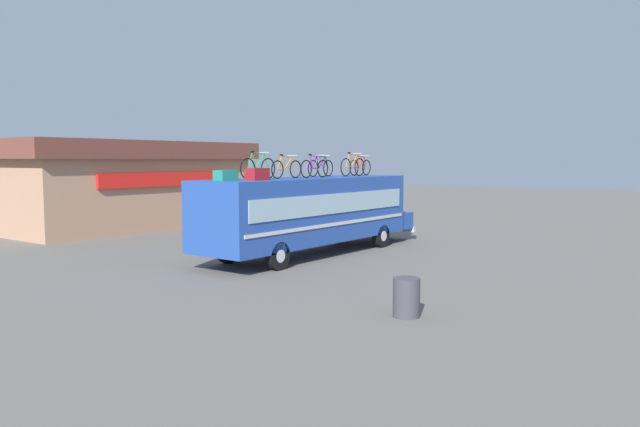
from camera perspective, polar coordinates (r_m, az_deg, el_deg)
ground_plane at (r=23.51m, az=-1.08°, el=-3.87°), size 120.00×120.00×0.00m
bus at (r=23.44m, az=-0.83°, el=0.31°), size 11.43×2.64×2.95m
luggage_bag_1 at (r=20.34m, az=-8.74°, el=3.52°), size 0.73×0.45×0.34m
luggage_bag_2 at (r=20.56m, az=-5.85°, el=3.66°), size 0.75×0.47×0.40m
rooftop_bicycle_1 at (r=21.53m, az=-5.78°, el=4.27°), size 1.80×0.44×0.98m
rooftop_bicycle_2 at (r=22.29m, az=-3.13°, el=4.21°), size 1.68×0.44×0.88m
rooftop_bicycle_3 at (r=23.07m, az=-0.51°, el=4.27°), size 1.70×0.44×0.90m
rooftop_bicycle_4 at (r=24.59m, az=0.06°, el=4.31°), size 1.68×0.44×0.89m
rooftop_bicycle_5 at (r=25.24m, az=3.06°, el=4.40°), size 1.76×0.44×0.98m
rooftop_bicycle_6 at (r=26.56m, az=3.76°, el=4.36°), size 1.66×0.44×0.90m
roadside_building at (r=35.86m, az=-19.10°, el=2.70°), size 13.67×10.07×4.58m
trash_bin at (r=14.47m, az=8.02°, el=-7.72°), size 0.63×0.63×0.92m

